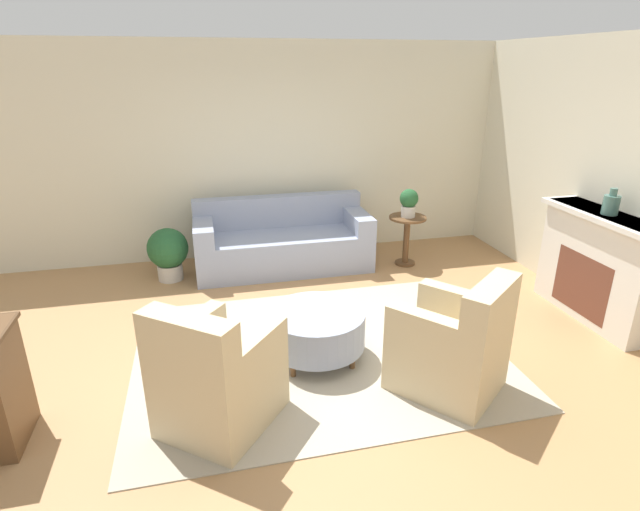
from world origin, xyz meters
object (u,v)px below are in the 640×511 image
object	(u,v)px
vase_mantel_near	(611,204)
potted_plant_floor	(168,251)
armchair_left	(216,380)
side_table	(407,233)
armchair_right	(454,347)
potted_plant_on_side_table	(409,202)
ottoman_table	(316,328)
couch	(283,243)

from	to	relation	value
vase_mantel_near	potted_plant_floor	bearing A→B (deg)	154.74
armchair_left	side_table	xyz separation A→B (m)	(2.57, 2.66, 0.05)
vase_mantel_near	potted_plant_floor	world-z (taller)	vase_mantel_near
armchair_right	armchair_left	bearing A→B (deg)	180.00
side_table	potted_plant_on_side_table	xyz separation A→B (m)	(0.00, 0.00, 0.42)
armchair_right	vase_mantel_near	distance (m)	2.32
armchair_left	potted_plant_on_side_table	world-z (taller)	potted_plant_on_side_table
armchair_right	potted_plant_floor	distance (m)	3.68
armchair_right	ottoman_table	bearing A→B (deg)	142.86
couch	ottoman_table	size ratio (longest dim) A/B	2.53
couch	vase_mantel_near	distance (m)	3.71
ottoman_table	vase_mantel_near	size ratio (longest dim) A/B	3.37
armchair_left	armchair_right	bearing A→B (deg)	0.00
potted_plant_floor	ottoman_table	bearing A→B (deg)	-57.43
potted_plant_floor	armchair_right	bearing A→B (deg)	-50.91
armchair_left	armchair_right	world-z (taller)	same
side_table	potted_plant_floor	xyz separation A→B (m)	(-3.03, 0.20, -0.07)
potted_plant_on_side_table	ottoman_table	bearing A→B (deg)	-130.72
armchair_left	side_table	world-z (taller)	armchair_left
side_table	couch	bearing A→B (deg)	169.69
vase_mantel_near	couch	bearing A→B (deg)	143.66
armchair_right	side_table	xyz separation A→B (m)	(0.70, 2.66, 0.05)
couch	side_table	bearing A→B (deg)	-10.31
vase_mantel_near	potted_plant_floor	xyz separation A→B (m)	(-4.33, 2.04, -0.86)
vase_mantel_near	ottoman_table	bearing A→B (deg)	-178.28
couch	ottoman_table	xyz separation A→B (m)	(-0.06, -2.22, -0.04)
armchair_right	vase_mantel_near	world-z (taller)	vase_mantel_near
side_table	ottoman_table	bearing A→B (deg)	-130.72
side_table	potted_plant_on_side_table	bearing A→B (deg)	26.57
potted_plant_on_side_table	couch	bearing A→B (deg)	169.69
armchair_left	potted_plant_floor	size ratio (longest dim) A/B	1.60
vase_mantel_near	potted_plant_floor	distance (m)	4.86
armchair_left	potted_plant_floor	xyz separation A→B (m)	(-0.46, 2.86, -0.02)
armchair_right	ottoman_table	world-z (taller)	armchair_right
couch	potted_plant_floor	xyz separation A→B (m)	(-1.43, -0.09, 0.04)
armchair_left	armchair_right	size ratio (longest dim) A/B	1.00
armchair_left	ottoman_table	xyz separation A→B (m)	(0.90, 0.73, -0.10)
side_table	vase_mantel_near	world-z (taller)	vase_mantel_near
vase_mantel_near	potted_plant_floor	size ratio (longest dim) A/B	0.40
ottoman_table	vase_mantel_near	bearing A→B (deg)	1.72
armchair_left	vase_mantel_near	bearing A→B (deg)	11.92
ottoman_table	vase_mantel_near	world-z (taller)	vase_mantel_near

